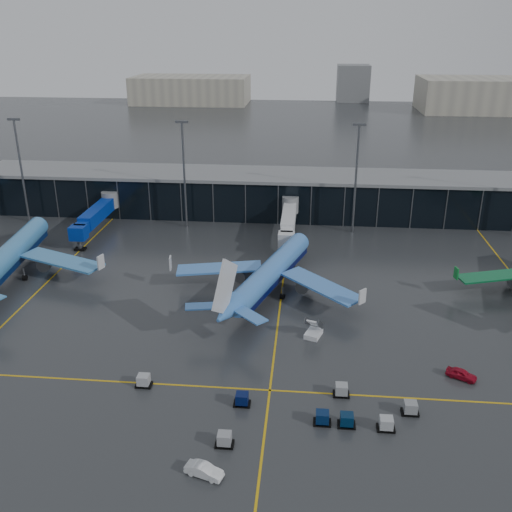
# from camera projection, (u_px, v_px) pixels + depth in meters

# --- Properties ---
(ground) EXTENTS (600.00, 600.00, 0.00)m
(ground) POSITION_uv_depth(u_px,v_px,m) (215.00, 331.00, 91.64)
(ground) COLOR #282B2D
(ground) RESTS_ON ground
(terminal_pier) EXTENTS (142.00, 17.00, 10.70)m
(terminal_pier) POSITION_uv_depth(u_px,v_px,m) (253.00, 193.00, 146.73)
(terminal_pier) COLOR black
(terminal_pier) RESTS_ON ground
(jet_bridges) EXTENTS (94.00, 27.50, 7.20)m
(jet_bridges) POSITION_uv_depth(u_px,v_px,m) (95.00, 215.00, 132.59)
(jet_bridges) COLOR #595B60
(jet_bridges) RESTS_ON ground
(flood_masts) EXTENTS (203.00, 0.50, 25.50)m
(flood_masts) POSITION_uv_depth(u_px,v_px,m) (269.00, 173.00, 132.06)
(flood_masts) COLOR #595B60
(flood_masts) RESTS_ON ground
(distant_hangars) EXTENTS (260.00, 71.00, 22.00)m
(distant_hangars) POSITION_uv_depth(u_px,v_px,m) (373.00, 92.00, 332.84)
(distant_hangars) COLOR #B2AD99
(distant_hangars) RESTS_ON ground
(taxi_lines) EXTENTS (220.00, 120.00, 0.02)m
(taxi_lines) POSITION_uv_depth(u_px,v_px,m) (280.00, 304.00, 100.54)
(taxi_lines) COLOR gold
(taxi_lines) RESTS_ON ground
(airliner_arkefly) EXTENTS (44.65, 49.54, 13.96)m
(airliner_arkefly) POSITION_uv_depth(u_px,v_px,m) (8.00, 242.00, 109.36)
(airliner_arkefly) COLOR #3980BE
(airliner_arkefly) RESTS_ON ground
(airliner_klm_near) EXTENTS (48.70, 52.11, 13.15)m
(airliner_klm_near) POSITION_uv_depth(u_px,v_px,m) (272.00, 259.00, 102.86)
(airliner_klm_near) COLOR #407ED3
(airliner_klm_near) RESTS_ON ground
(baggage_carts) EXTENTS (37.48, 12.58, 1.70)m
(baggage_carts) POSITION_uv_depth(u_px,v_px,m) (301.00, 410.00, 71.87)
(baggage_carts) COLOR black
(baggage_carts) RESTS_ON ground
(mobile_airstair) EXTENTS (3.11, 3.74, 3.45)m
(mobile_airstair) POSITION_uv_depth(u_px,v_px,m) (314.00, 332.00, 90.00)
(mobile_airstair) COLOR white
(mobile_airstair) RESTS_ON ground
(service_van_red) EXTENTS (4.45, 3.50, 1.42)m
(service_van_red) POSITION_uv_depth(u_px,v_px,m) (461.00, 374.00, 79.30)
(service_van_red) COLOR #A80C23
(service_van_red) RESTS_ON ground
(service_van_white) EXTENTS (4.61, 2.75, 1.44)m
(service_van_white) POSITION_uv_depth(u_px,v_px,m) (204.00, 470.00, 62.17)
(service_van_white) COLOR silver
(service_van_white) RESTS_ON ground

